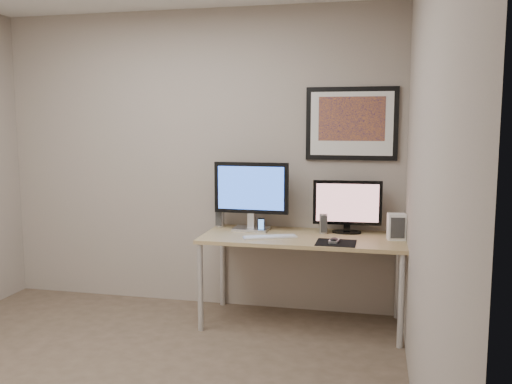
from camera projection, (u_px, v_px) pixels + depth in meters
The scene contains 12 objects.
room at pixel (134, 120), 3.55m from camera, with size 3.60×3.60×3.60m.
desk at pixel (303, 244), 4.33m from camera, with size 1.60×0.70×0.73m.
framed_art at pixel (352, 124), 4.45m from camera, with size 0.75×0.04×0.60m.
monitor_large at pixel (251, 193), 4.51m from camera, with size 0.63×0.21×0.57m.
monitor_tv at pixel (347, 205), 4.40m from camera, with size 0.55×0.14×0.43m.
speaker_left at pixel (220, 216), 4.69m from camera, with size 0.07×0.07×0.19m, color #B9B9BF.
speaker_right at pixel (323, 223), 4.41m from camera, with size 0.07×0.07×0.16m, color #B9B9BF.
phone_dock at pixel (261, 225), 4.46m from camera, with size 0.06×0.06×0.12m, color black.
keyboard at pixel (270, 237), 4.26m from camera, with size 0.43×0.11×0.01m, color silver.
mousepad at pixel (336, 243), 4.07m from camera, with size 0.30×0.26×0.00m, color black.
mouse at pixel (334, 240), 4.07m from camera, with size 0.06×0.11×0.04m, color black.
fan_unit at pixel (396, 227), 4.17m from camera, with size 0.13×0.10×0.20m, color white.
Camera 1 is at (1.56, -2.87, 1.63)m, focal length 38.00 mm.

